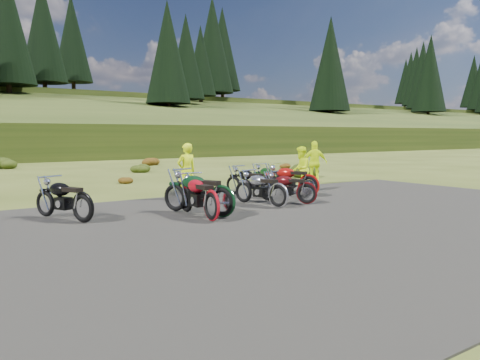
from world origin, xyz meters
TOP-DOWN VIEW (x-y plane):
  - ground at (0.00, 0.00)m, footprint 300.00×300.00m
  - gravel_pad at (0.00, -2.00)m, footprint 20.00×12.00m
  - hill_slope at (0.00, 50.00)m, footprint 300.00×45.97m
  - conifer_23 at (3.00, 62.00)m, footprint 7.48×7.48m
  - conifer_24 at (9.00, 68.00)m, footprint 7.04×7.04m
  - conifer_25 at (15.00, 74.00)m, footprint 6.60×6.60m
  - conifer_26 at (21.00, 49.00)m, footprint 6.16×6.16m
  - conifer_27 at (27.00, 55.00)m, footprint 5.72×5.72m
  - conifer_28 at (33.00, 61.00)m, footprint 5.28×5.28m
  - conifer_29 at (39.00, 67.00)m, footprint 7.92×7.92m
  - conifer_30 at (45.00, 73.00)m, footprint 7.48×7.48m
  - conifer_31 at (51.00, 48.00)m, footprint 7.04×7.04m
  - conifer_32 at (57.00, 54.00)m, footprint 6.60×6.60m
  - conifer_33 at (63.00, 60.00)m, footprint 6.16×6.16m
  - conifer_34 at (69.00, 66.00)m, footprint 5.72×5.72m
  - conifer_35 at (75.00, 72.00)m, footprint 5.28×5.28m
  - conifer_36 at (81.00, 78.00)m, footprint 7.92×7.92m
  - conifer_37 at (87.00, 53.00)m, footprint 7.48×7.48m
  - conifer_38 at (93.00, 59.00)m, footprint 7.04×7.04m
  - conifer_39 at (99.00, 65.00)m, footprint 6.60×6.60m
  - conifer_40 at (105.00, 71.00)m, footprint 6.16×6.16m
  - conifer_41 at (111.00, 77.00)m, footprint 5.72×5.72m
  - conifer_45 at (135.00, 70.00)m, footprint 7.04×7.04m
  - shrub_3 at (-3.30, 21.90)m, footprint 1.56×1.56m
  - shrub_4 at (-0.40, 9.20)m, footprint 0.77×0.77m
  - shrub_5 at (2.50, 14.50)m, footprint 1.03×1.03m
  - shrub_6 at (5.40, 19.80)m, footprint 1.30×1.30m
  - shrub_7 at (8.30, 7.10)m, footprint 1.56×1.56m
  - shrub_8 at (11.20, 12.40)m, footprint 0.77×0.77m
  - motorcycle_0 at (-4.55, 0.86)m, footprint 1.51×2.21m
  - motorcycle_1 at (-1.91, -0.72)m, footprint 0.83×2.21m
  - motorcycle_2 at (-1.41, -0.40)m, footprint 1.62×2.47m
  - motorcycle_3 at (0.76, -0.01)m, footprint 1.10×2.15m
  - motorcycle_4 at (1.93, 0.07)m, footprint 1.45×1.97m
  - motorcycle_5 at (1.64, 1.85)m, footprint 1.13×2.14m
  - motorcycle_6 at (3.12, 1.26)m, footprint 1.61×2.26m
  - motorcycle_7 at (2.95, 2.57)m, footprint 0.80×2.03m
  - person_middle at (-0.58, 3.07)m, footprint 0.68×0.46m
  - person_right_a at (3.84, 2.49)m, footprint 1.03×1.02m
  - person_right_b at (6.02, 4.05)m, footprint 1.16×0.88m

SIDE VIEW (x-z plane):
  - ground at x=0.00m, z-range 0.00..0.00m
  - gravel_pad at x=0.00m, z-range -0.02..0.02m
  - hill_slope at x=0.00m, z-range -4.69..4.69m
  - motorcycle_0 at x=-4.55m, z-range -0.55..0.55m
  - motorcycle_1 at x=-1.91m, z-range -0.57..0.57m
  - motorcycle_2 at x=-1.41m, z-range -0.61..0.61m
  - motorcycle_3 at x=0.76m, z-range -0.54..0.54m
  - motorcycle_4 at x=1.93m, z-range -0.50..0.50m
  - motorcycle_5 at x=1.64m, z-range -0.53..0.53m
  - motorcycle_6 at x=3.12m, z-range -0.57..0.57m
  - motorcycle_7 at x=2.95m, z-range -0.52..0.52m
  - shrub_4 at x=-0.40m, z-range 0.00..0.45m
  - shrub_8 at x=11.20m, z-range 0.00..0.45m
  - shrub_5 at x=2.50m, z-range 0.00..0.61m
  - shrub_6 at x=5.40m, z-range 0.00..0.77m
  - shrub_3 at x=-3.30m, z-range 0.00..0.92m
  - shrub_7 at x=8.30m, z-range 0.00..0.92m
  - person_right_a at x=3.84m, z-range 0.00..1.68m
  - person_middle at x=-0.58m, z-range 0.00..1.84m
  - person_right_b at x=6.02m, z-range 0.00..1.84m
  - conifer_26 at x=21.00m, z-range 5.37..21.37m
  - conifer_27 at x=27.00m, z-range 6.56..21.56m
  - conifer_31 at x=51.00m, z-range 5.18..23.18m
  - conifer_28 at x=33.00m, z-range 7.76..21.76m
  - conifer_32 at x=57.00m, z-range 6.37..23.37m
  - conifer_33 at x=63.00m, z-range 7.56..23.56m
  - conifer_37 at x=87.00m, z-range 6.17..25.17m
  - conifer_34 at x=69.00m, z-range 8.76..23.76m
  - conifer_38 at x=93.00m, z-range 7.37..25.37m
  - conifer_35 at x=75.00m, z-range 9.95..23.95m
  - conifer_39 at x=99.00m, z-range 8.56..25.56m
  - conifer_23 at x=3.00m, z-range 7.97..26.97m
  - conifer_41 at x=111.00m, z-range 10.15..25.15m
  - conifer_40 at x=105.00m, z-range 9.76..25.76m
  - conifer_24 at x=9.00m, z-range 9.16..27.16m
  - conifer_45 at x=135.00m, z-range 9.56..27.56m
  - conifer_25 at x=15.00m, z-range 10.16..27.16m
  - conifer_29 at x=39.00m, z-range 8.97..28.97m
  - conifer_30 at x=45.00m, z-range 10.16..29.16m
  - conifer_36 at x=81.00m, z-range 10.16..30.16m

